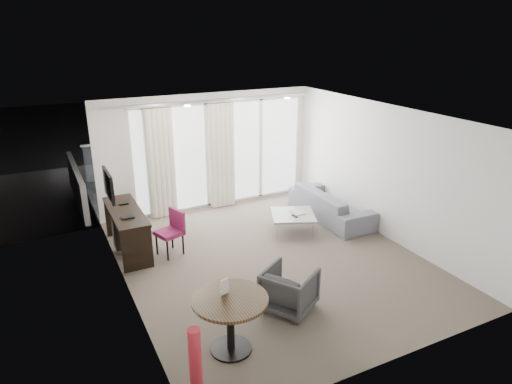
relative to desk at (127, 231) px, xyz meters
name	(u,v)px	position (x,y,z in m)	size (l,w,h in m)	color
floor	(271,259)	(2.21, -1.50, -0.40)	(5.00, 6.00, 0.00)	brown
ceiling	(273,116)	(2.21, -1.50, 2.20)	(5.00, 6.00, 0.00)	white
wall_left	(123,218)	(-0.29, -1.50, 0.90)	(0.00, 6.00, 2.60)	silver
wall_right	(385,172)	(4.71, -1.50, 0.90)	(0.00, 6.00, 2.60)	silver
wall_front	(395,272)	(2.21, -4.50, 0.90)	(5.00, 0.00, 2.60)	silver
window_panel	(221,154)	(2.51, 1.48, 0.80)	(4.00, 0.02, 2.38)	white
window_frame	(222,154)	(2.51, 1.47, 0.80)	(4.10, 0.06, 2.44)	white
curtain_left	(161,164)	(1.06, 1.32, 0.80)	(0.60, 0.20, 2.38)	silver
curtain_right	(222,156)	(2.46, 1.32, 0.80)	(0.60, 0.20, 2.38)	silver
curtain_track	(210,101)	(2.21, 1.32, 2.05)	(4.80, 0.04, 0.04)	#B2B2B7
downlight_a	(187,106)	(1.31, 0.10, 2.19)	(0.12, 0.12, 0.02)	#FFE0B2
downlight_b	(287,98)	(3.41, 0.10, 2.19)	(0.12, 0.12, 0.02)	#FFE0B2
desk	(127,231)	(0.00, 0.00, 0.00)	(0.54, 1.73, 0.81)	black
tv	(108,185)	(-0.25, -0.05, 0.95)	(0.05, 0.80, 0.50)	black
desk_chair	(169,233)	(0.65, -0.49, 0.01)	(0.46, 0.43, 0.84)	#821C4A
round_table	(231,324)	(0.59, -3.41, -0.02)	(0.97, 0.97, 0.77)	#342311
menu_card	(225,297)	(0.58, -3.29, 0.32)	(0.11, 0.02, 0.21)	white
red_lamp	(196,373)	(-0.14, -4.21, 0.14)	(0.22, 0.22, 1.09)	#AC212C
tub_armchair	(289,290)	(1.73, -2.96, -0.08)	(0.70, 0.72, 0.65)	#333334
coffee_table	(293,223)	(3.18, -0.64, -0.21)	(0.85, 0.85, 0.38)	gray
remote	(295,217)	(3.14, -0.76, -0.04)	(0.06, 0.18, 0.02)	black
magazine	(297,214)	(3.29, -0.62, -0.04)	(0.23, 0.29, 0.02)	gray
sofa	(331,204)	(4.26, -0.41, -0.09)	(2.17, 0.85, 0.63)	slate
terrace_slab	(201,186)	(2.51, 3.00, -0.46)	(5.60, 3.00, 0.12)	#4D4D50
rattan_chair_a	(219,165)	(3.07, 3.02, 0.03)	(0.60, 0.60, 0.87)	brown
rattan_chair_b	(262,154)	(4.58, 3.49, 0.05)	(0.62, 0.62, 0.91)	brown
rattan_table	(255,172)	(3.93, 2.60, -0.17)	(0.47, 0.47, 0.47)	brown
balustrade	(183,153)	(2.51, 4.45, 0.10)	(5.50, 0.06, 1.05)	#B2B2B7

